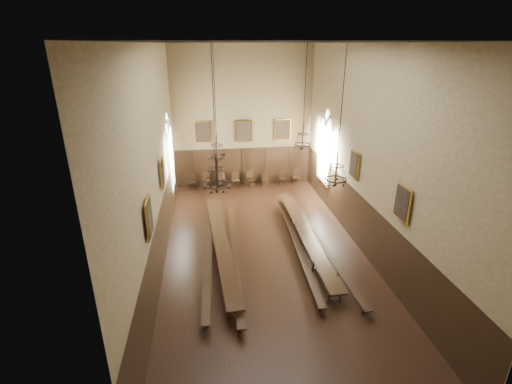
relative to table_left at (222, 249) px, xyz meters
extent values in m
cube|color=black|center=(1.97, 0.18, -0.37)|extent=(9.00, 18.00, 0.02)
cube|color=black|center=(1.97, 0.18, 8.65)|extent=(9.00, 18.00, 0.02)
cube|color=#8B7855|center=(1.97, 9.19, 4.14)|extent=(9.00, 0.02, 9.00)
cube|color=#8B7855|center=(1.97, -8.83, 4.14)|extent=(9.00, 0.02, 9.00)
cube|color=#8B7855|center=(-2.54, 0.18, 4.14)|extent=(0.02, 18.00, 9.00)
cube|color=#8B7855|center=(6.48, 0.18, 4.14)|extent=(0.02, 18.00, 9.00)
cube|color=black|center=(0.00, 0.00, 0.33)|extent=(1.16, 9.31, 0.07)
cube|color=black|center=(3.97, 0.37, 0.33)|extent=(0.69, 9.28, 0.06)
cube|color=black|center=(-0.59, 0.30, 0.08)|extent=(0.65, 10.45, 0.05)
cube|color=black|center=(0.57, -0.06, 0.08)|extent=(0.68, 10.34, 0.05)
cube|color=black|center=(3.48, 0.20, 0.04)|extent=(0.70, 9.54, 0.05)
cube|color=black|center=(4.54, 0.10, 0.07)|extent=(0.81, 10.11, 0.05)
cube|color=black|center=(-1.51, 8.68, 0.11)|extent=(0.51, 0.51, 0.05)
cube|color=black|center=(-1.51, 8.87, 0.37)|extent=(0.44, 0.12, 0.52)
cube|color=black|center=(-0.56, 8.68, 0.12)|extent=(0.48, 0.48, 0.05)
cube|color=black|center=(-0.56, 8.87, 0.39)|extent=(0.45, 0.07, 0.54)
cube|color=black|center=(0.55, 8.74, 0.12)|extent=(0.58, 0.58, 0.05)
cube|color=black|center=(0.55, 8.93, 0.39)|extent=(0.44, 0.19, 0.54)
cube|color=black|center=(1.40, 8.70, 0.09)|extent=(0.48, 0.48, 0.05)
cube|color=black|center=(1.40, 8.88, 0.35)|extent=(0.43, 0.10, 0.51)
cube|color=black|center=(2.37, 8.64, 0.13)|extent=(0.58, 0.58, 0.05)
cube|color=black|center=(2.37, 8.83, 0.41)|extent=(0.45, 0.19, 0.55)
cube|color=black|center=(3.38, 8.65, 0.09)|extent=(0.44, 0.44, 0.05)
cube|color=black|center=(3.38, 8.83, 0.33)|extent=(0.42, 0.07, 0.50)
cube|color=black|center=(4.54, 8.72, 0.06)|extent=(0.46, 0.46, 0.05)
cube|color=black|center=(4.54, 8.89, 0.29)|extent=(0.39, 0.11, 0.46)
cube|color=black|center=(5.50, 8.70, 0.10)|extent=(0.45, 0.45, 0.05)
cube|color=black|center=(5.50, 8.88, 0.35)|extent=(0.43, 0.06, 0.51)
cylinder|color=black|center=(0.04, 2.76, 6.62)|extent=(0.03, 0.03, 4.03)
torus|color=black|center=(0.04, 2.76, 3.53)|extent=(0.87, 0.87, 0.05)
torus|color=black|center=(0.04, 2.76, 4.10)|extent=(0.55, 0.55, 0.04)
cylinder|color=black|center=(0.04, 2.76, 3.99)|extent=(0.06, 0.06, 1.23)
cylinder|color=black|center=(4.18, 2.51, 6.84)|extent=(0.03, 0.03, 3.60)
torus|color=black|center=(4.18, 2.51, 4.04)|extent=(0.80, 0.80, 0.05)
torus|color=black|center=(4.18, 2.51, 4.56)|extent=(0.51, 0.51, 0.04)
cylinder|color=black|center=(4.18, 2.51, 4.47)|extent=(0.06, 0.06, 1.13)
cylinder|color=black|center=(-0.14, -2.00, 6.82)|extent=(0.03, 0.03, 3.64)
torus|color=black|center=(-0.14, -2.00, 3.87)|extent=(0.91, 0.91, 0.05)
torus|color=black|center=(-0.14, -2.00, 4.46)|extent=(0.58, 0.58, 0.04)
cylinder|color=black|center=(-0.14, -2.00, 4.35)|extent=(0.06, 0.06, 1.29)
cylinder|color=black|center=(4.12, -2.49, 6.83)|extent=(0.03, 0.03, 3.61)
torus|color=black|center=(4.12, -2.49, 4.04)|extent=(0.79, 0.79, 0.05)
torus|color=black|center=(4.12, -2.49, 4.56)|extent=(0.50, 0.50, 0.04)
cylinder|color=black|center=(4.12, -2.49, 4.46)|extent=(0.06, 0.06, 1.12)
cube|color=gold|center=(-0.63, 9.06, 3.34)|extent=(1.10, 0.12, 1.40)
cube|color=black|center=(-0.63, 9.06, 3.34)|extent=(0.98, 0.02, 1.28)
cube|color=gold|center=(1.97, 9.06, 3.34)|extent=(1.10, 0.12, 1.40)
cube|color=black|center=(1.97, 9.06, 3.34)|extent=(0.98, 0.02, 1.28)
cube|color=gold|center=(4.57, 9.06, 3.34)|extent=(1.10, 0.12, 1.40)
cube|color=black|center=(4.57, 9.06, 3.34)|extent=(0.98, 0.02, 1.28)
cube|color=gold|center=(-2.41, 1.18, 3.34)|extent=(0.12, 1.00, 1.30)
cube|color=black|center=(-2.41, 1.18, 3.34)|extent=(0.02, 0.88, 1.18)
cube|color=gold|center=(-2.41, -3.32, 3.34)|extent=(0.12, 1.00, 1.30)
cube|color=black|center=(-2.41, -3.32, 3.34)|extent=(0.02, 0.88, 1.18)
cube|color=gold|center=(6.35, 1.18, 3.34)|extent=(0.12, 1.00, 1.30)
cube|color=black|center=(6.35, 1.18, 3.34)|extent=(0.02, 0.88, 1.18)
cube|color=gold|center=(6.35, -3.32, 3.34)|extent=(0.12, 1.00, 1.30)
cube|color=black|center=(6.35, -3.32, 3.34)|extent=(0.02, 0.88, 1.18)
camera|label=1|loc=(-0.43, -14.55, 8.59)|focal=26.00mm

